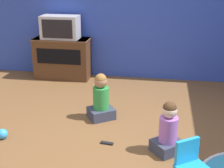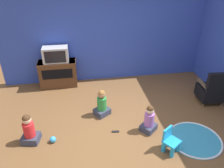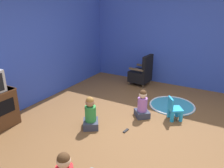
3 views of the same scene
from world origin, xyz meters
TOP-DOWN VIEW (x-y plane):
  - ground_plane at (0.00, 0.00)m, footprint 30.00×30.00m
  - wall_back at (-0.08, 2.45)m, footprint 5.84×0.12m
  - wall_right at (2.78, -0.25)m, footprint 0.12×5.51m
  - black_armchair at (2.28, 0.69)m, footprint 0.59×0.58m
  - yellow_kid_chair at (0.67, -0.70)m, footprint 0.37×0.37m
  - play_mat at (1.28, -0.51)m, footprint 1.06×1.06m
  - child_watching_left at (0.45, -0.08)m, footprint 0.41×0.41m
  - child_watching_center at (-0.44, 0.61)m, footprint 0.43×0.42m
  - remote_control at (-0.24, -0.04)m, footprint 0.15×0.06m

SIDE VIEW (x-z plane):
  - ground_plane at x=0.00m, z-range 0.00..0.00m
  - play_mat at x=1.28m, z-range -0.01..0.03m
  - remote_control at x=-0.24m, z-range 0.00..0.02m
  - yellow_kid_chair at x=0.67m, z-range -0.04..0.44m
  - child_watching_left at x=0.45m, z-range -0.04..0.56m
  - child_watching_center at x=-0.44m, z-range -0.04..0.59m
  - black_armchair at x=2.28m, z-range -0.10..0.79m
  - wall_back at x=-0.08m, z-range 0.00..2.76m
  - wall_right at x=2.78m, z-range 0.00..2.76m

